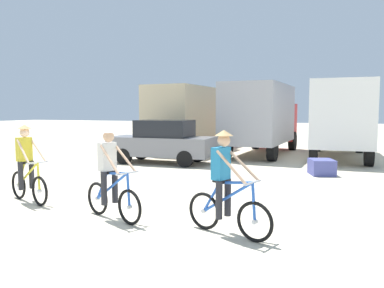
{
  "coord_description": "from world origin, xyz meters",
  "views": [
    {
      "loc": [
        4.33,
        -7.29,
        2.15
      ],
      "look_at": [
        0.01,
        3.75,
        1.1
      ],
      "focal_mm": 35.63,
      "sensor_mm": 36.0,
      "label": 1
    }
  ],
  "objects": [
    {
      "name": "ground_plane",
      "position": [
        0.0,
        0.0,
        0.0
      ],
      "size": [
        120.0,
        120.0,
        0.0
      ],
      "primitive_type": "plane",
      "color": "beige"
    },
    {
      "name": "cyclist_near_camera",
      "position": [
        2.52,
        -1.09,
        0.85
      ],
      "size": [
        1.66,
        0.71,
        1.82
      ],
      "color": "black",
      "rests_on": "ground"
    },
    {
      "name": "box_truck_tan_camper",
      "position": [
        -3.17,
        11.63,
        1.87
      ],
      "size": [
        2.72,
        6.86,
        3.35
      ],
      "color": "#CCB78E",
      "rests_on": "ground"
    },
    {
      "name": "box_truck_white_box",
      "position": [
        4.3,
        11.0,
        1.87
      ],
      "size": [
        2.54,
        6.81,
        3.35
      ],
      "color": "white",
      "rests_on": "ground"
    },
    {
      "name": "box_truck_grey_hauler",
      "position": [
        0.77,
        11.13,
        1.87
      ],
      "size": [
        2.7,
        6.86,
        3.35
      ],
      "color": "#9E9EA3",
      "rests_on": "ground"
    },
    {
      "name": "cyclist_orange_shirt",
      "position": [
        -2.49,
        -0.49,
        0.85
      ],
      "size": [
        1.65,
        0.74,
        1.82
      ],
      "color": "black",
      "rests_on": "ground"
    },
    {
      "name": "cyclist_cowboy_hat",
      "position": [
        0.14,
        -0.98,
        0.85
      ],
      "size": [
        1.64,
        0.76,
        1.82
      ],
      "color": "black",
      "rests_on": "ground"
    },
    {
      "name": "supply_crate",
      "position": [
        3.78,
        6.01,
        0.26
      ],
      "size": [
        0.98,
        1.07,
        0.52
      ],
      "primitive_type": "cube",
      "rotation": [
        0.0,
        0.0,
        0.32
      ],
      "color": "#4C5199",
      "rests_on": "ground"
    },
    {
      "name": "sedan_parked",
      "position": [
        -2.41,
        6.64,
        0.88
      ],
      "size": [
        4.28,
        1.95,
        1.76
      ],
      "color": "slate",
      "rests_on": "ground"
    }
  ]
}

